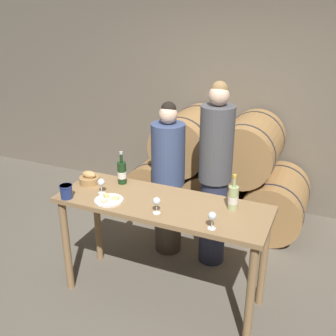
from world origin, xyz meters
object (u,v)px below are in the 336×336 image
bread_basket (89,179)px  tasting_table (162,217)px  person_right (215,176)px  person_left (168,180)px  wine_bottle_white (233,197)px  cheese_plate (109,200)px  wine_glass_far_left (101,183)px  wine_bottle_red (122,173)px  wine_glass_left (157,202)px  wine_glass_center (212,217)px  blue_crock (66,191)px

bread_basket → tasting_table: bearing=-5.6°
person_right → bread_basket: person_right is taller
person_left → wine_bottle_white: person_left is taller
cheese_plate → wine_glass_far_left: (-0.13, 0.10, 0.09)m
wine_glass_far_left → wine_bottle_red: bearing=77.1°
wine_glass_left → wine_bottle_white: bearing=30.6°
person_right → wine_glass_far_left: person_right is taller
cheese_plate → bread_basket: bearing=146.0°
wine_bottle_red → wine_glass_center: 1.05m
tasting_table → wine_glass_center: wine_glass_center is taller
blue_crock → wine_glass_left: 0.79m
wine_glass_left → tasting_table: bearing=102.0°
person_left → wine_glass_far_left: size_ratio=11.86×
cheese_plate → tasting_table: bearing=21.3°
tasting_table → wine_bottle_white: bearing=12.3°
tasting_table → person_left: (-0.24, 0.68, 0.01)m
wine_glass_far_left → wine_glass_left: same height
wine_glass_far_left → wine_bottle_white: bearing=9.3°
bread_basket → cheese_plate: bread_basket is taller
person_left → person_right: (0.47, 0.00, 0.13)m
blue_crock → wine_glass_left: wine_glass_left is taller
tasting_table → person_right: person_right is taller
person_right → tasting_table: bearing=-108.6°
cheese_plate → wine_glass_left: (0.44, -0.03, 0.09)m
wine_bottle_white → wine_glass_center: wine_bottle_white is taller
bread_basket → wine_glass_center: 1.26m
person_left → wine_glass_far_left: (-0.29, -0.74, 0.22)m
wine_bottle_white → blue_crock: (-1.29, -0.37, -0.03)m
person_left → person_right: size_ratio=0.88×
person_right → wine_glass_far_left: 1.06m
tasting_table → wine_glass_far_left: 0.58m
person_left → wine_glass_center: size_ratio=11.86×
wine_bottle_red → bread_basket: wine_bottle_red is taller
wine_glass_left → person_left: bearing=108.1°
cheese_plate → wine_bottle_white: bearing=16.2°
tasting_table → wine_glass_center: 0.59m
cheese_plate → wine_glass_center: size_ratio=1.77×
wine_bottle_white → wine_glass_center: (-0.06, -0.35, -0.00)m
wine_bottle_white → bread_basket: 1.29m
wine_bottle_white → wine_glass_center: size_ratio=2.16×
wine_bottle_white → blue_crock: 1.34m
tasting_table → bread_basket: bearing=174.4°
wine_bottle_white → cheese_plate: (-0.95, -0.28, -0.09)m
wine_bottle_white → blue_crock: wine_bottle_white is taller
blue_crock → cheese_plate: (0.34, 0.09, -0.05)m
bread_basket → wine_glass_far_left: bearing=-31.9°
tasting_table → wine_glass_left: 0.30m
wine_bottle_red → wine_glass_center: size_ratio=2.23×
blue_crock → wine_glass_left: size_ratio=0.86×
tasting_table → person_left: size_ratio=1.10×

